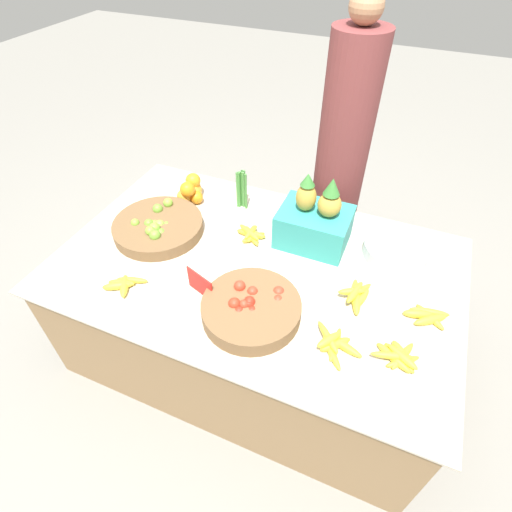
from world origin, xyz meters
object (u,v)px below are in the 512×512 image
object	(u,v)px
lime_bowl	(158,227)
metal_bowl	(396,250)
tomato_basket	(251,309)
price_sign	(200,284)
vendor_person	(341,163)
produce_crate	(315,222)

from	to	relation	value
lime_bowl	metal_bowl	world-z (taller)	lime_bowl
tomato_basket	metal_bowl	world-z (taller)	tomato_basket
tomato_basket	price_sign	size ratio (longest dim) A/B	2.84
price_sign	vendor_person	xyz separation A→B (m)	(0.31, 1.08, 0.05)
metal_bowl	vendor_person	bearing A→B (deg)	127.79
metal_bowl	vendor_person	world-z (taller)	vendor_person
lime_bowl	price_sign	world-z (taller)	price_sign
produce_crate	vendor_person	xyz separation A→B (m)	(-0.02, 0.57, -0.01)
tomato_basket	vendor_person	bearing A→B (deg)	86.25
tomato_basket	produce_crate	distance (m)	0.54
tomato_basket	vendor_person	world-z (taller)	vendor_person
lime_bowl	price_sign	bearing A→B (deg)	-35.40
lime_bowl	tomato_basket	xyz separation A→B (m)	(0.63, -0.30, 0.00)
metal_bowl	vendor_person	distance (m)	0.66
metal_bowl	lime_bowl	bearing A→B (deg)	-165.60
metal_bowl	vendor_person	size ratio (longest dim) A/B	0.19
lime_bowl	metal_bowl	distance (m)	1.14
metal_bowl	price_sign	world-z (taller)	price_sign
price_sign	tomato_basket	bearing A→B (deg)	14.12
tomato_basket	vendor_person	size ratio (longest dim) A/B	0.25
lime_bowl	tomato_basket	world-z (taller)	tomato_basket
metal_bowl	vendor_person	xyz separation A→B (m)	(-0.40, 0.52, 0.08)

